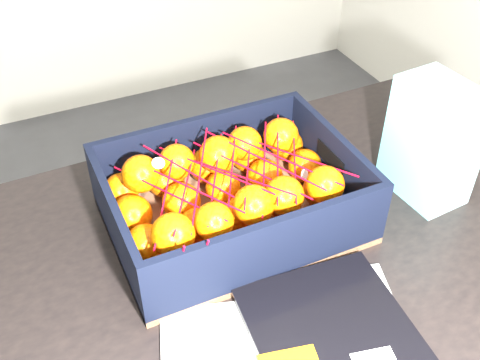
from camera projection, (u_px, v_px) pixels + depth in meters
name	position (u px, v px, depth m)	size (l,w,h in m)	color
table	(239.00, 330.00, 0.89)	(1.21, 0.82, 0.75)	black
produce_crate	(232.00, 204.00, 0.91)	(0.39, 0.29, 0.12)	#906542
clementine_heap	(230.00, 194.00, 0.90)	(0.37, 0.27, 0.11)	#EE5F05
mesh_net	(230.00, 176.00, 0.86)	(0.32, 0.26, 0.09)	#B7061B
retail_carton	(432.00, 141.00, 0.94)	(0.09, 0.14, 0.21)	white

